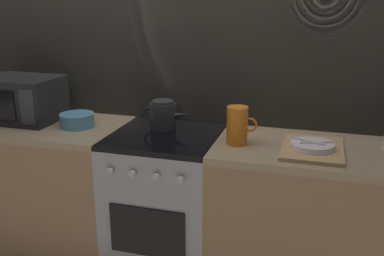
{
  "coord_description": "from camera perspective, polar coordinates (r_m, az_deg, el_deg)",
  "views": [
    {
      "loc": [
        0.8,
        -2.2,
        1.65
      ],
      "look_at": [
        0.16,
        0.0,
        0.95
      ],
      "focal_mm": 40.96,
      "sensor_mm": 36.0,
      "label": 1
    }
  ],
  "objects": [
    {
      "name": "kettle",
      "position": [
        2.55,
        -3.78,
        1.73
      ],
      "size": [
        0.28,
        0.15,
        0.17
      ],
      "color": "#262628",
      "rests_on": "stove_unit"
    },
    {
      "name": "stove_unit",
      "position": [
        2.63,
        -3.36,
        -10.21
      ],
      "size": [
        0.6,
        0.63,
        0.9
      ],
      "color": "#9E9EA3",
      "rests_on": "ground_plane"
    },
    {
      "name": "counter_right",
      "position": [
        2.51,
        16.92,
        -12.43
      ],
      "size": [
        1.2,
        0.6,
        0.9
      ],
      "color": "#997251",
      "rests_on": "ground_plane"
    },
    {
      "name": "mixing_bowl",
      "position": [
        2.67,
        -14.72,
        1.0
      ],
      "size": [
        0.2,
        0.2,
        0.08
      ],
      "primitive_type": "cylinder",
      "color": "teal",
      "rests_on": "counter_left"
    },
    {
      "name": "back_wall",
      "position": [
        2.68,
        -1.29,
        7.34
      ],
      "size": [
        3.6,
        0.05,
        2.4
      ],
      "color": "#A39989",
      "rests_on": "ground_plane"
    },
    {
      "name": "counter_left",
      "position": [
        3.03,
        -19.75,
        -7.41
      ],
      "size": [
        1.2,
        0.6,
        0.9
      ],
      "color": "#997251",
      "rests_on": "ground_plane"
    },
    {
      "name": "microwave",
      "position": [
        2.89,
        -21.33,
        3.55
      ],
      "size": [
        0.46,
        0.35,
        0.27
      ],
      "color": "black",
      "rests_on": "counter_left"
    },
    {
      "name": "pitcher",
      "position": [
        2.28,
        5.95,
        0.33
      ],
      "size": [
        0.16,
        0.11,
        0.2
      ],
      "color": "orange",
      "rests_on": "counter_right"
    },
    {
      "name": "dish_pile",
      "position": [
        2.27,
        15.39,
        -2.47
      ],
      "size": [
        0.3,
        0.4,
        0.06
      ],
      "color": "tan",
      "rests_on": "counter_right"
    }
  ]
}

